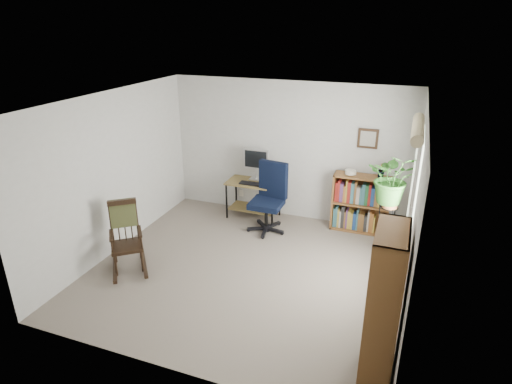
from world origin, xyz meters
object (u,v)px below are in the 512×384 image
at_px(tall_bookshelf, 384,305).
at_px(rocking_chair, 126,237).
at_px(office_chair, 266,199).
at_px(low_bookshelf, 360,204).
at_px(desk, 253,199).

bearing_deg(tall_bookshelf, rocking_chair, 168.43).
distance_m(office_chair, rocking_chair, 2.31).
height_order(rocking_chair, tall_bookshelf, tall_bookshelf).
xyz_separation_m(rocking_chair, low_bookshelf, (2.89, 2.38, -0.02)).
xyz_separation_m(desk, tall_bookshelf, (2.45, -2.97, 0.46)).
relative_size(office_chair, low_bookshelf, 1.21).
height_order(office_chair, tall_bookshelf, tall_bookshelf).
relative_size(low_bookshelf, tall_bookshelf, 0.61).
relative_size(desk, office_chair, 0.79).
bearing_deg(low_bookshelf, tall_bookshelf, -78.99).
bearing_deg(office_chair, desk, 140.93).
relative_size(rocking_chair, tall_bookshelf, 0.64).
relative_size(desk, low_bookshelf, 0.95).
relative_size(office_chair, rocking_chair, 1.15).
height_order(desk, rocking_chair, rocking_chair).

